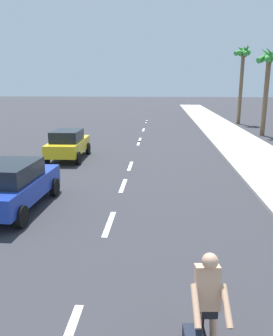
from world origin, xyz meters
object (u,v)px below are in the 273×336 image
at_px(cyclist, 204,321).
at_px(palm_tree_far, 268,67).
at_px(parked_car_blue, 13,185).
at_px(parked_car_yellow, 68,144).
at_px(palm_tree_distant, 243,61).

xyz_separation_m(cyclist, palm_tree_far, (7.30, 22.44, 4.32)).
distance_m(parked_car_blue, palm_tree_far, 21.23).
bearing_deg(cyclist, parked_car_blue, -52.17).
relative_size(parked_car_blue, parked_car_yellow, 1.07).
height_order(cyclist, parked_car_yellow, cyclist).
bearing_deg(palm_tree_far, palm_tree_distant, 91.04).
bearing_deg(parked_car_blue, parked_car_yellow, 93.61).
distance_m(parked_car_yellow, palm_tree_far, 16.32).
distance_m(cyclist, palm_tree_distant, 31.32).
height_order(cyclist, palm_tree_far, palm_tree_far).
height_order(cyclist, parked_car_blue, cyclist).
distance_m(cyclist, parked_car_blue, 7.97).
relative_size(palm_tree_far, palm_tree_distant, 0.87).
bearing_deg(palm_tree_distant, cyclist, -103.41).
xyz_separation_m(parked_car_blue, palm_tree_distant, (12.48, 24.12, 5.19)).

